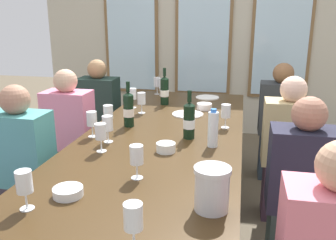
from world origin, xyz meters
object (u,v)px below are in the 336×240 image
(seated_person_0, at_px, (70,139))
(seated_person_1, at_px, (287,153))
(wine_bottle_2, at_px, (129,109))
(seated_person_2, at_px, (24,172))
(white_plate_1, at_px, (207,97))
(water_bottle, at_px, (213,129))
(wine_glass_11, at_px, (162,84))
(wine_glass_4, at_px, (226,112))
(seated_person_5, at_px, (279,125))
(tasting_bowl_0, at_px, (166,147))
(wine_glass_7, at_px, (137,156))
(seated_person_3, at_px, (300,196))
(dining_table, at_px, (164,140))
(metal_pitcher, at_px, (212,188))
(wine_glass_10, at_px, (157,82))
(tasting_bowl_1, at_px, (68,192))
(wine_glass_6, at_px, (108,112))
(wine_glass_8, at_px, (24,183))
(tasting_bowl_2, at_px, (204,106))
(wine_bottle_0, at_px, (189,120))
(seated_person_4, at_px, (100,118))
(wine_glass_0, at_px, (92,120))
(wine_glass_2, at_px, (101,132))
(wine_glass_5, at_px, (133,218))
(wine_bottle_1, at_px, (165,90))
(wine_glass_1, at_px, (133,95))
(wine_glass_9, at_px, (141,99))
(white_plate_0, at_px, (188,114))
(wine_glass_3, at_px, (108,124))

(seated_person_0, distance_m, seated_person_1, 1.75)
(wine_bottle_2, height_order, seated_person_2, seated_person_2)
(white_plate_1, bearing_deg, seated_person_1, -49.88)
(seated_person_0, bearing_deg, water_bottle, -22.94)
(seated_person_1, bearing_deg, wine_glass_11, 144.16)
(wine_glass_4, height_order, seated_person_5, seated_person_5)
(tasting_bowl_0, bearing_deg, wine_glass_11, 103.30)
(wine_glass_7, bearing_deg, seated_person_3, 24.71)
(dining_table, xyz_separation_m, seated_person_0, (-0.88, 0.31, -0.15))
(seated_person_0, relative_size, seated_person_3, 1.00)
(metal_pitcher, distance_m, tasting_bowl_0, 0.70)
(wine_glass_10, xyz_separation_m, seated_person_0, (-0.54, -0.90, -0.34))
(tasting_bowl_1, bearing_deg, wine_glass_6, 100.04)
(wine_glass_8, height_order, wine_glass_11, same)
(white_plate_1, distance_m, wine_glass_10, 0.54)
(wine_glass_7, relative_size, seated_person_3, 0.16)
(tasting_bowl_2, bearing_deg, tasting_bowl_0, -96.33)
(wine_bottle_0, distance_m, wine_glass_10, 1.40)
(seated_person_0, distance_m, seated_person_4, 0.66)
(wine_glass_0, relative_size, wine_glass_2, 1.00)
(wine_glass_5, bearing_deg, seated_person_2, 138.59)
(white_plate_1, bearing_deg, wine_glass_10, 172.18)
(wine_bottle_1, distance_m, wine_bottle_2, 0.72)
(metal_pitcher, relative_size, tasting_bowl_2, 1.47)
(metal_pitcher, relative_size, wine_glass_0, 1.09)
(metal_pitcher, distance_m, wine_glass_8, 0.78)
(seated_person_4, height_order, seated_person_5, same)
(wine_glass_6, relative_size, seated_person_1, 0.16)
(seated_person_0, bearing_deg, wine_glass_10, 59.06)
(wine_bottle_2, distance_m, tasting_bowl_2, 0.78)
(dining_table, distance_m, tasting_bowl_1, 1.01)
(wine_glass_4, bearing_deg, tasting_bowl_0, -120.28)
(tasting_bowl_0, bearing_deg, seated_person_4, 126.03)
(wine_glass_1, relative_size, wine_glass_9, 1.00)
(wine_bottle_1, bearing_deg, wine_glass_5, -80.74)
(wine_glass_6, height_order, seated_person_1, seated_person_1)
(wine_glass_5, xyz_separation_m, seated_person_1, (0.70, 1.62, -0.34))
(water_bottle, distance_m, seated_person_5, 1.42)
(tasting_bowl_2, height_order, wine_glass_10, wine_glass_10)
(wine_bottle_2, height_order, seated_person_5, seated_person_5)
(white_plate_0, relative_size, wine_glass_11, 1.46)
(wine_glass_8, bearing_deg, wine_bottle_1, 84.70)
(wine_glass_3, relative_size, seated_person_4, 0.16)
(metal_pitcher, distance_m, wine_glass_10, 2.31)
(wine_bottle_0, height_order, wine_bottle_1, wine_bottle_1)
(tasting_bowl_0, xyz_separation_m, wine_glass_8, (-0.44, -0.77, 0.09))
(tasting_bowl_1, height_order, tasting_bowl_2, tasting_bowl_2)
(tasting_bowl_2, bearing_deg, wine_glass_8, -106.90)
(wine_glass_7, distance_m, wine_glass_9, 1.24)
(wine_glass_0, bearing_deg, wine_bottle_2, 59.25)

